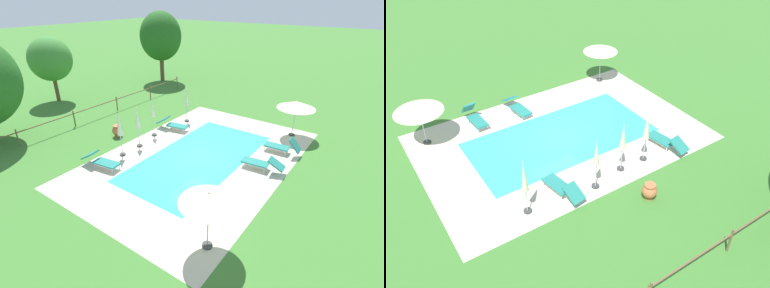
{
  "view_description": "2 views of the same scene",
  "coord_description": "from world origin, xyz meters",
  "views": [
    {
      "loc": [
        -11.1,
        -7.39,
        7.52
      ],
      "look_at": [
        0.06,
        0.5,
        0.6
      ],
      "focal_mm": 27.4,
      "sensor_mm": 36.0,
      "label": 1
    },
    {
      "loc": [
        7.93,
        13.38,
        11.17
      ],
      "look_at": [
        0.28,
        1.88,
        0.87
      ],
      "focal_mm": 37.62,
      "sensor_mm": 36.0,
      "label": 2
    }
  ],
  "objects": [
    {
      "name": "swimming_pool_water",
      "position": [
        0.0,
        0.0,
        0.01
      ],
      "size": [
        8.65,
        4.32,
        0.01
      ],
      "primitive_type": "cube",
      "color": "#38C6D1",
      "rests_on": "ground"
    },
    {
      "name": "pool_coping_rim",
      "position": [
        0.0,
        0.0,
        0.01
      ],
      "size": [
        9.13,
        4.8,
        0.01
      ],
      "color": "beige",
      "rests_on": "ground"
    },
    {
      "name": "sun_lounger_north_mid",
      "position": [
        0.72,
        -3.1,
        0.36
      ],
      "size": [
        0.79,
        2.11,
        0.73
      ],
      "color": "#237A70",
      "rests_on": "ground"
    },
    {
      "name": "pool_deck_paving",
      "position": [
        0.0,
        0.0,
        0.0
      ],
      "size": [
        12.97,
        8.64,
        0.01
      ],
      "primitive_type": "cube",
      "color": "beige",
      "rests_on": "ground"
    },
    {
      "name": "sun_lounger_north_end",
      "position": [
        2.94,
        -3.32,
        0.39
      ],
      "size": [
        0.71,
        1.91,
        0.97
      ],
      "color": "#237A70",
      "rests_on": "ground"
    },
    {
      "name": "patio_umbrella_closed_row_centre",
      "position": [
        0.65,
        3.72,
        1.51
      ],
      "size": [
        0.32,
        0.32,
        2.27
      ],
      "color": "#383838",
      "rests_on": "ground"
    },
    {
      "name": "patio_umbrella_open_by_bench",
      "position": [
        -4.9,
        -3.64,
        1.99
      ],
      "size": [
        1.94,
        1.94,
        2.24
      ],
      "color": "#383838",
      "rests_on": "ground"
    },
    {
      "name": "perimeter_fence",
      "position": [
        -1.23,
        8.83,
        0.7
      ],
      "size": [
        21.5,
        0.08,
        1.05
      ],
      "color": "brown",
      "rests_on": "ground"
    },
    {
      "name": "patio_umbrella_closed_row_mid_west",
      "position": [
        -0.89,
        3.42,
        1.55
      ],
      "size": [
        0.32,
        0.32,
        2.31
      ],
      "color": "#383838",
      "rests_on": "ground"
    },
    {
      "name": "terracotta_urn_near_fence",
      "position": [
        -0.71,
        5.41,
        0.38
      ],
      "size": [
        0.6,
        0.6,
        0.71
      ],
      "color": "#B7663D",
      "rests_on": "ground"
    },
    {
      "name": "sun_lounger_north_far",
      "position": [
        2.0,
        3.32,
        0.36
      ],
      "size": [
        0.92,
        2.1,
        0.78
      ],
      "color": "#237A70",
      "rests_on": "ground"
    },
    {
      "name": "patio_umbrella_open_foreground",
      "position": [
        5.45,
        -3.06,
        1.93
      ],
      "size": [
        2.19,
        2.19,
        2.19
      ],
      "color": "#383838",
      "rests_on": "ground"
    },
    {
      "name": "ground_plane",
      "position": [
        0.0,
        0.0,
        0.0
      ],
      "size": [
        160.0,
        160.0,
        0.0
      ],
      "primitive_type": "plane",
      "color": "#3D752D"
    },
    {
      "name": "patio_umbrella_closed_row_mid_east",
      "position": [
        3.6,
        3.43,
        1.59
      ],
      "size": [
        0.32,
        0.32,
        2.44
      ],
      "color": "#383838",
      "rests_on": "ground"
    },
    {
      "name": "sun_lounger_north_near_steps",
      "position": [
        -3.57,
        3.32,
        0.36
      ],
      "size": [
        0.89,
        2.11,
        0.76
      ],
      "color": "#237A70",
      "rests_on": "ground"
    },
    {
      "name": "patio_umbrella_closed_row_west",
      "position": [
        -2.15,
        3.43,
        1.66
      ],
      "size": [
        0.32,
        0.32,
        2.47
      ],
      "color": "#383838",
      "rests_on": "ground"
    }
  ]
}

